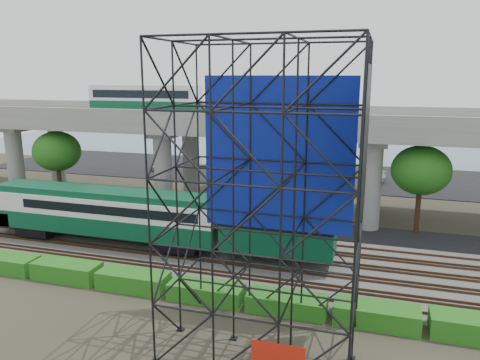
% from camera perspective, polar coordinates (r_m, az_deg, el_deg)
% --- Properties ---
extents(ground, '(140.00, 140.00, 0.00)m').
position_cam_1_polar(ground, '(33.59, -3.06, -10.91)').
color(ground, '#474233').
rests_on(ground, ground).
extents(ballast_bed, '(90.00, 12.00, 0.20)m').
position_cam_1_polar(ballast_bed, '(35.29, -1.94, -9.53)').
color(ballast_bed, slate).
rests_on(ballast_bed, ground).
extents(service_road, '(90.00, 5.00, 0.08)m').
position_cam_1_polar(service_road, '(42.94, 1.75, -5.49)').
color(service_road, black).
rests_on(service_road, ground).
extents(parking_lot, '(90.00, 18.00, 0.08)m').
position_cam_1_polar(parking_lot, '(65.17, 7.21, 0.74)').
color(parking_lot, black).
rests_on(parking_lot, ground).
extents(harbor_water, '(140.00, 40.00, 0.03)m').
position_cam_1_polar(harbor_water, '(86.59, 9.73, 3.60)').
color(harbor_water, '#425B6D').
rests_on(harbor_water, ground).
extents(rail_tracks, '(90.00, 9.52, 0.16)m').
position_cam_1_polar(rail_tracks, '(35.22, -1.94, -9.26)').
color(rail_tracks, '#472D1E').
rests_on(rail_tracks, ballast_bed).
extents(commuter_train, '(29.30, 3.06, 4.30)m').
position_cam_1_polar(commuter_train, '(37.50, -13.37, -4.02)').
color(commuter_train, black).
rests_on(commuter_train, rail_tracks).
extents(overpass, '(80.00, 12.00, 12.40)m').
position_cam_1_polar(overpass, '(46.66, 2.43, 6.26)').
color(overpass, '#9E9B93').
rests_on(overpass, ground).
extents(scaffold_tower, '(9.36, 6.36, 15.00)m').
position_cam_1_polar(scaffold_tower, '(22.35, 2.88, -2.82)').
color(scaffold_tower, black).
rests_on(scaffold_tower, ground).
extents(hedge_strip, '(34.60, 1.80, 1.20)m').
position_cam_1_polar(hedge_strip, '(29.39, -4.12, -13.35)').
color(hedge_strip, '#196016').
rests_on(hedge_strip, ground).
extents(trees, '(40.94, 16.94, 7.69)m').
position_cam_1_polar(trees, '(48.23, -1.78, 3.30)').
color(trees, '#382314').
rests_on(trees, ground).
extents(suv, '(4.94, 3.17, 1.27)m').
position_cam_1_polar(suv, '(51.64, -21.76, -2.50)').
color(suv, black).
rests_on(suv, service_road).
extents(parked_cars, '(39.48, 9.80, 1.29)m').
position_cam_1_polar(parked_cars, '(64.42, 7.20, 1.19)').
color(parked_cars, silver).
rests_on(parked_cars, parking_lot).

